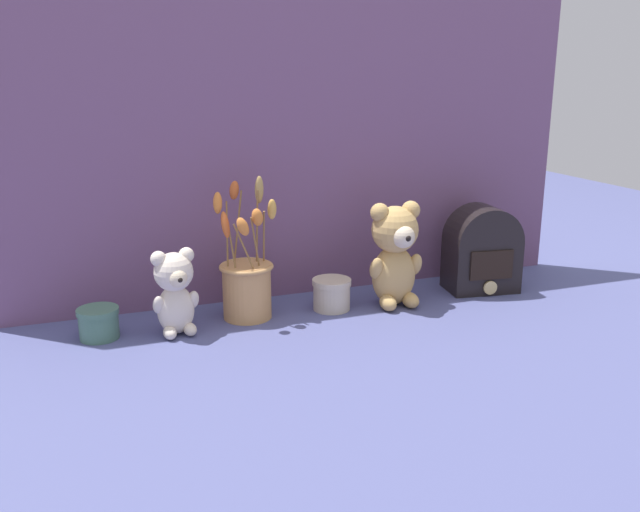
% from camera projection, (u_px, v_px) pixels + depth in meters
% --- Properties ---
extents(ground_plane, '(4.00, 4.00, 0.00)m').
position_uv_depth(ground_plane, '(323.00, 313.00, 1.61)').
color(ground_plane, '#4C5184').
extents(backdrop_wall, '(1.48, 0.02, 0.77)m').
position_uv_depth(backdrop_wall, '(299.00, 142.00, 1.65)').
color(backdrop_wall, '#704C70').
rests_on(backdrop_wall, ground).
extents(teddy_bear_large, '(0.14, 0.13, 0.26)m').
position_uv_depth(teddy_bear_large, '(395.00, 253.00, 1.63)').
color(teddy_bear_large, tan).
rests_on(teddy_bear_large, ground).
extents(teddy_bear_medium, '(0.10, 0.10, 0.19)m').
position_uv_depth(teddy_bear_medium, '(175.00, 291.00, 1.45)').
color(teddy_bear_medium, beige).
rests_on(teddy_bear_medium, ground).
extents(flower_vase, '(0.14, 0.14, 0.33)m').
position_uv_depth(flower_vase, '(247.00, 282.00, 1.56)').
color(flower_vase, tan).
rests_on(flower_vase, ground).
extents(vintage_radio, '(0.19, 0.14, 0.22)m').
position_uv_depth(vintage_radio, '(482.00, 251.00, 1.75)').
color(vintage_radio, black).
rests_on(vintage_radio, ground).
extents(decorative_tin_tall, '(0.09, 0.09, 0.08)m').
position_uv_depth(decorative_tin_tall, '(332.00, 294.00, 1.62)').
color(decorative_tin_tall, beige).
rests_on(decorative_tin_tall, ground).
extents(decorative_tin_short, '(0.09, 0.09, 0.07)m').
position_uv_depth(decorative_tin_short, '(99.00, 323.00, 1.45)').
color(decorative_tin_short, '#47705B').
rests_on(decorative_tin_short, ground).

